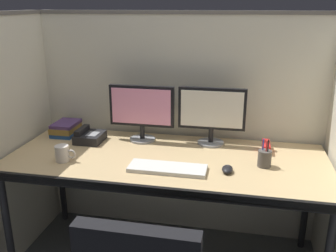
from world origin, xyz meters
name	(u,v)px	position (x,y,z in m)	size (l,w,h in m)	color
cubicle_partition_rear	(179,126)	(0.00, 0.74, 0.79)	(2.21, 0.06, 1.57)	beige
cubicle_partition_left	(6,143)	(-0.99, 0.20, 0.79)	(0.06, 1.41, 1.57)	beige
desk	(166,165)	(0.00, 0.29, 0.69)	(1.90, 0.80, 0.74)	tan
monitor_left	(142,109)	(-0.22, 0.55, 0.96)	(0.43, 0.17, 0.37)	gray
monitor_right	(212,112)	(0.24, 0.58, 0.96)	(0.43, 0.17, 0.37)	gray
keyboard_main	(167,168)	(0.04, 0.12, 0.75)	(0.43, 0.15, 0.02)	silver
computer_mouse	(227,169)	(0.37, 0.16, 0.76)	(0.06, 0.10, 0.04)	black
red_stapler	(266,147)	(0.59, 0.52, 0.77)	(0.04, 0.15, 0.06)	red
desk_phone	(89,137)	(-0.56, 0.46, 0.77)	(0.17, 0.19, 0.09)	black
book_stack	(66,128)	(-0.77, 0.56, 0.78)	(0.15, 0.22, 0.09)	#1E478C
coffee_mug	(63,153)	(-0.58, 0.12, 0.79)	(0.13, 0.08, 0.09)	silver
pen_cup	(265,158)	(0.57, 0.28, 0.79)	(0.08, 0.08, 0.17)	#4C4742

